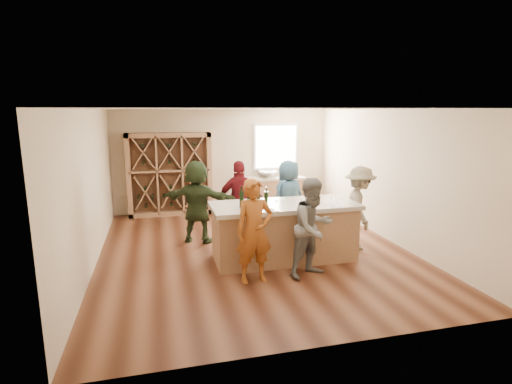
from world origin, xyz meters
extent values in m
cube|color=#572E1B|center=(0.00, 0.00, -0.05)|extent=(6.00, 7.00, 0.10)
cube|color=white|center=(0.00, 0.00, 2.85)|extent=(6.00, 7.00, 0.10)
cube|color=#CCB694|center=(0.00, 3.55, 1.40)|extent=(6.00, 0.10, 2.80)
cube|color=#CCB694|center=(0.00, -3.55, 1.40)|extent=(6.00, 0.10, 2.80)
cube|color=#CCB694|center=(-3.05, 0.00, 1.40)|extent=(0.10, 7.00, 2.80)
cube|color=#CCB694|center=(3.05, 0.00, 1.40)|extent=(0.10, 7.00, 2.80)
cube|color=white|center=(1.50, 3.47, 1.75)|extent=(1.30, 0.06, 1.30)
cube|color=white|center=(1.50, 3.44, 1.75)|extent=(1.18, 0.01, 1.18)
cube|color=#956947|center=(-1.50, 3.27, 1.10)|extent=(2.20, 0.45, 2.20)
cube|color=#956947|center=(1.40, 3.20, 0.43)|extent=(1.60, 0.58, 0.86)
cube|color=#BCB09B|center=(1.40, 3.20, 0.89)|extent=(1.70, 0.62, 0.06)
imported|color=silver|center=(1.20, 3.20, 1.01)|extent=(0.54, 0.54, 0.19)
cylinder|color=silver|center=(1.20, 3.38, 1.07)|extent=(0.02, 0.02, 0.30)
cube|color=#956947|center=(0.44, -0.63, 0.50)|extent=(2.60, 1.00, 1.00)
cube|color=#BCB09B|center=(0.44, -0.63, 1.04)|extent=(2.72, 1.12, 0.08)
cylinder|color=black|center=(-0.40, -0.76, 1.23)|extent=(0.10, 0.10, 0.31)
cylinder|color=black|center=(-0.30, -0.92, 1.23)|extent=(0.09, 0.09, 0.30)
cylinder|color=black|center=(-0.10, -0.73, 1.24)|extent=(0.08, 0.08, 0.32)
cylinder|color=black|center=(0.03, -0.80, 1.22)|extent=(0.08, 0.08, 0.28)
cone|color=white|center=(0.14, -1.09, 1.17)|extent=(0.07, 0.07, 0.18)
cone|color=white|center=(0.59, -1.08, 1.17)|extent=(0.08, 0.08, 0.17)
cone|color=white|center=(1.19, -1.08, 1.16)|extent=(0.08, 0.08, 0.16)
cone|color=white|center=(0.90, -0.75, 1.17)|extent=(0.08, 0.08, 0.17)
cone|color=white|center=(1.37, -0.88, 1.16)|extent=(0.07, 0.07, 0.16)
cube|color=white|center=(0.04, -1.05, 1.08)|extent=(0.24, 0.30, 0.00)
cube|color=white|center=(0.72, -1.05, 1.08)|extent=(0.25, 0.33, 0.00)
cube|color=white|center=(1.28, -0.99, 1.08)|extent=(0.30, 0.34, 0.00)
imported|color=#994C19|center=(-0.35, -1.47, 0.86)|extent=(0.67, 0.52, 1.72)
imported|color=slate|center=(0.67, -1.48, 0.85)|extent=(0.93, 0.73, 1.69)
imported|color=gray|center=(2.10, -0.40, 0.85)|extent=(0.80, 1.19, 1.69)
imported|color=#590F14|center=(-0.13, 0.70, 0.87)|extent=(1.05, 0.58, 1.73)
imported|color=#335972|center=(1.02, 0.87, 0.84)|extent=(0.95, 0.78, 1.69)
imported|color=#263319|center=(-1.03, 0.79, 0.88)|extent=(1.72, 1.28, 1.76)
camera|label=1|loc=(-1.83, -7.48, 2.78)|focal=28.00mm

